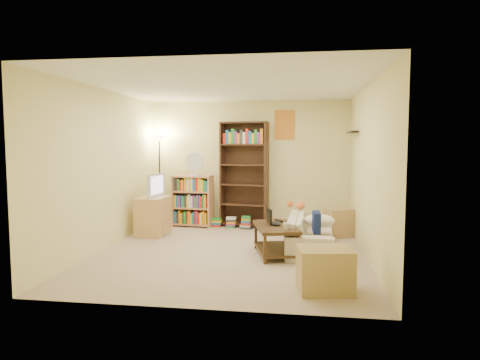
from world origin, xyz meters
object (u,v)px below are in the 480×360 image
at_px(mug, 286,227).
at_px(short_bookshelf, 193,201).
at_px(tv_stand, 153,216).
at_px(side_table, 338,222).
at_px(sofa, 311,232).
at_px(tabby_cat, 299,205).
at_px(floor_lamp, 159,153).
at_px(coffee_table, 276,236).
at_px(laptop, 279,224).
at_px(television, 152,185).
at_px(tall_bookshelf, 244,172).
at_px(desk_fan, 194,164).
at_px(end_cabinet, 325,270).

xyz_separation_m(mug, short_bookshelf, (-1.94, 2.28, 0.02)).
distance_m(tv_stand, side_table, 3.33).
distance_m(tv_stand, short_bookshelf, 1.06).
relative_size(sofa, tabby_cat, 4.42).
height_order(tabby_cat, tv_stand, tv_stand).
height_order(tabby_cat, floor_lamp, floor_lamp).
height_order(coffee_table, laptop, laptop).
bearing_deg(television, sofa, -98.53).
distance_m(mug, short_bookshelf, 3.00).
relative_size(tv_stand, tall_bookshelf, 0.33).
distance_m(television, side_table, 3.39).
bearing_deg(floor_lamp, tall_bookshelf, -0.00).
xyz_separation_m(television, floor_lamp, (-0.21, 1.04, 0.55)).
bearing_deg(desk_fan, television, -122.82).
bearing_deg(floor_lamp, tv_stand, -78.42).
relative_size(tabby_cat, coffee_table, 0.37).
distance_m(coffee_table, television, 2.59).
bearing_deg(end_cabinet, sofa, 93.23).
height_order(tv_stand, short_bookshelf, short_bookshelf).
xyz_separation_m(mug, tv_stand, (-2.44, 1.37, -0.15)).
relative_size(laptop, tall_bookshelf, 0.15).
relative_size(sofa, coffee_table, 1.63).
bearing_deg(tabby_cat, side_table, 23.33).
relative_size(desk_fan, side_table, 0.92).
bearing_deg(floor_lamp, short_bookshelf, -9.74).
height_order(tabby_cat, coffee_table, tabby_cat).
distance_m(tv_stand, desk_fan, 1.37).
bearing_deg(tabby_cat, television, -178.11).
relative_size(tabby_cat, desk_fan, 0.88).
bearing_deg(desk_fan, tall_bookshelf, 9.99).
distance_m(mug, end_cabinet, 1.29).
distance_m(sofa, desk_fan, 2.86).
bearing_deg(tall_bookshelf, coffee_table, -61.79).
bearing_deg(tall_bookshelf, sofa, -43.49).
bearing_deg(television, tabby_cat, -84.48).
xyz_separation_m(tv_stand, floor_lamp, (-0.21, 1.04, 1.11)).
distance_m(desk_fan, floor_lamp, 0.82).
distance_m(tall_bookshelf, floor_lamp, 1.77).
relative_size(tv_stand, end_cabinet, 1.17).
relative_size(coffee_table, floor_lamp, 0.61).
bearing_deg(tabby_cat, tv_stand, -178.11).
xyz_separation_m(tall_bookshelf, floor_lamp, (-1.74, 0.00, 0.36)).
bearing_deg(sofa, coffee_table, 134.55).
bearing_deg(television, short_bookshelf, -25.18).
distance_m(laptop, floor_lamp, 3.39).
xyz_separation_m(coffee_table, desk_fan, (-1.72, 1.94, 0.96)).
height_order(tabby_cat, side_table, tabby_cat).
bearing_deg(tall_bookshelf, tv_stand, -137.18).
height_order(tabby_cat, end_cabinet, tabby_cat).
xyz_separation_m(sofa, short_bookshelf, (-2.30, 1.52, 0.25)).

